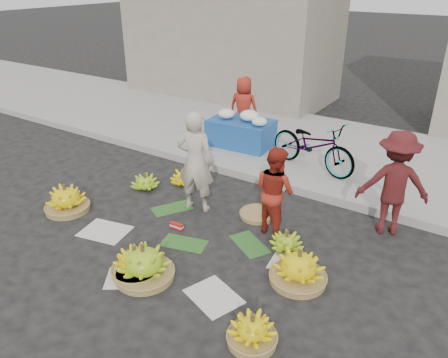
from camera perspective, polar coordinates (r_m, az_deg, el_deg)
The scene contains 23 objects.
ground at distance 6.47m, azimuth -3.43°, elevation -7.85°, with size 80.00×80.00×0.00m, color black.
curb at distance 8.06m, azimuth 5.87°, elevation -0.15°, with size 40.00×0.25×0.15m, color gray.
sidewalk at distance 9.84m, azimuth 11.62°, elevation 4.23°, with size 40.00×4.00×0.12m, color gray.
building_left at distance 13.69m, azimuth 1.00°, elevation 19.06°, with size 6.00×3.00×4.00m, color gray.
newspaper_scatter at distance 5.97m, azimuth -8.08°, elevation -11.31°, with size 3.20×1.80×0.00m, color silver, non-canonical shape.
banana_leaves at distance 6.65m, azimuth -3.10°, elevation -6.77°, with size 2.00×1.00×0.00m, color #21551C, non-canonical shape.
banana_bunch_0 at distance 7.53m, azimuth -19.91°, elevation -2.50°, with size 0.70×0.70×0.47m.
banana_bunch_1 at distance 5.79m, azimuth -11.52°, elevation -10.64°, with size 0.62×0.62×0.44m.
banana_bunch_2 at distance 5.70m, azimuth -10.43°, elevation -10.77°, with size 0.83×0.83×0.50m.
banana_bunch_3 at distance 4.84m, azimuth 3.71°, elevation -19.22°, with size 0.52×0.52×0.38m.
banana_bunch_4 at distance 5.63m, azimuth 9.73°, elevation -11.36°, with size 0.71×0.71×0.48m.
banana_bunch_5 at distance 6.25m, azimuth 8.18°, elevation -8.08°, with size 0.49×0.49×0.29m.
banana_bunch_6 at distance 7.96m, azimuth -10.23°, elevation -0.41°, with size 0.53×0.53×0.30m.
banana_bunch_7 at distance 8.06m, azimuth -5.28°, elevation 0.24°, with size 0.55×0.55×0.29m.
basket_spare at distance 7.02m, azimuth 4.44°, elevation -4.65°, with size 0.56×0.56×0.06m, color olive.
incense_stack at distance 6.71m, azimuth -6.21°, elevation -6.12°, with size 0.22×0.07×0.09m, color #B31613.
vendor_cream at distance 6.90m, azimuth -3.72°, elevation 2.22°, with size 0.61×0.40×1.66m, color beige.
vendor_red at distance 6.34m, azimuth 6.65°, elevation -1.59°, with size 0.66×0.51×1.36m, color #B22D1B.
man_striped at distance 6.73m, azimuth 21.33°, elevation -0.55°, with size 1.02×0.59×1.59m, color maroon.
flower_table at distance 9.44m, azimuth 2.26°, elevation 6.29°, with size 1.39×0.92×0.78m.
grey_bucket at distance 9.97m, azimuth -3.76°, elevation 6.30°, with size 0.27×0.27×0.30m, color slate.
flower_vendor at distance 9.87m, azimuth 2.58°, elevation 9.36°, with size 0.67×0.44×1.37m, color #B22D1B.
bicycle at distance 8.38m, azimuth 11.57°, elevation 4.39°, with size 1.83×0.64×0.96m, color gray.
Camera 1 is at (3.28, -4.29, 3.56)m, focal length 35.00 mm.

